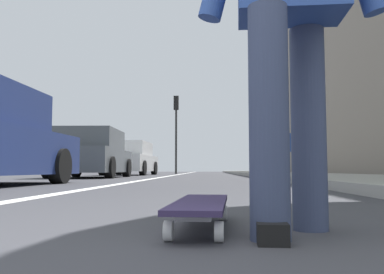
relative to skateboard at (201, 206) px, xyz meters
The scene contains 9 objects.
ground_plane 8.73m from the skateboard, ahead, with size 80.00×80.00×0.00m, color #38383D.
lane_stripe_white 18.79m from the skateboard, ahead, with size 52.00×0.16×0.01m, color silver.
sidewalk_curb 17.01m from the skateboard, 10.33° to the right, with size 52.00×3.20×0.11m, color #9E9B93.
building_facade 22.09m from the skateboard, 15.48° to the right, with size 40.00×1.20×10.28m, color gray.
skateboard is the anchor object (origin of this frame).
parked_car_mid 11.44m from the skateboard, 18.25° to the left, with size 4.11×1.98×1.46m.
parked_car_far 17.12m from the skateboard, 11.87° to the left, with size 4.28×2.09×1.47m.
traffic_light 22.30m from the skateboard, ahead, with size 0.33×0.28×4.50m.
pedestrian_distant 11.93m from the skateboard, 11.90° to the right, with size 0.45×0.71×1.62m.
Camera 1 is at (-0.44, -0.20, 0.24)m, focal length 38.82 mm.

